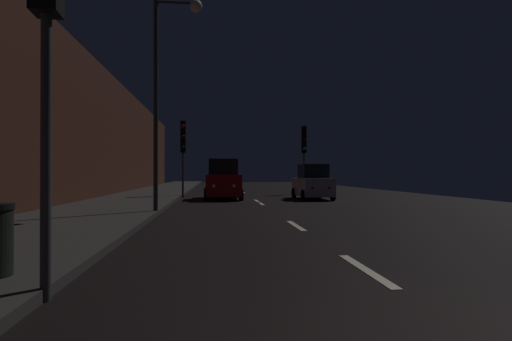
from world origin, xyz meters
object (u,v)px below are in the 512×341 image
Objects in this scene: streetlamp_overhead at (169,73)px; car_approaching_headlights at (223,181)px; traffic_light_far_right at (304,145)px; traffic_light_far_left at (183,142)px; car_parked_right_far at (312,183)px.

streetlamp_overhead is 1.69× the size of car_approaching_headlights.
traffic_light_far_right reaches higher than car_approaching_headlights.
car_approaching_headlights is (2.37, -1.51, -2.29)m from traffic_light_far_left.
traffic_light_far_left is 8.08m from car_parked_right_far.
car_parked_right_far is at bearing -8.80° from traffic_light_far_right.
traffic_light_far_left is 10.61m from streetlamp_overhead.
traffic_light_far_right is 1.23× the size of car_parked_right_far.
traffic_light_far_left is 1.02× the size of car_approaching_headlights.
traffic_light_far_right reaches higher than car_parked_right_far.
car_approaching_headlights is 1.15× the size of car_parked_right_far.
streetlamp_overhead is (0.24, -10.47, 1.69)m from traffic_light_far_left.
car_approaching_headlights reaches higher than car_parked_right_far.
traffic_light_far_right is at bearing 131.79° from car_approaching_headlights.
traffic_light_far_right is at bearing 107.95° from traffic_light_far_left.
traffic_light_far_left is at bearing 91.30° from streetlamp_overhead.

